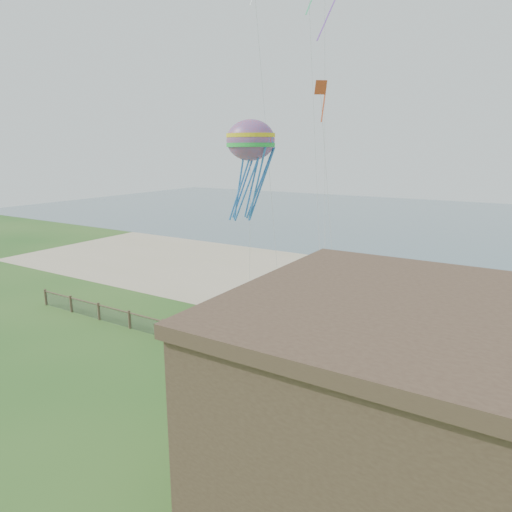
% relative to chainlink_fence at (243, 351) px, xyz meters
% --- Properties ---
extents(ground, '(160.00, 160.00, 0.00)m').
position_rel_chainlink_fence_xyz_m(ground, '(0.00, -6.00, -0.55)').
color(ground, '#245A1F').
rests_on(ground, ground).
extents(sand_beach, '(72.00, 20.00, 0.02)m').
position_rel_chainlink_fence_xyz_m(sand_beach, '(0.00, 16.00, -0.55)').
color(sand_beach, '#C4B58E').
rests_on(sand_beach, ground).
extents(ocean, '(160.00, 68.00, 0.02)m').
position_rel_chainlink_fence_xyz_m(ocean, '(0.00, 60.00, -0.55)').
color(ocean, slate).
rests_on(ocean, ground).
extents(chainlink_fence, '(36.20, 0.20, 1.25)m').
position_rel_chainlink_fence_xyz_m(chainlink_fence, '(0.00, 0.00, 0.00)').
color(chainlink_fence, brown).
rests_on(chainlink_fence, ground).
extents(motel, '(15.00, 10.00, 7.00)m').
position_rel_chainlink_fence_xyz_m(motel, '(13.00, -7.00, 2.95)').
color(motel, '#4B3628').
rests_on(motel, ground).
extents(motel_deck, '(15.00, 2.00, 0.50)m').
position_rel_chainlink_fence_xyz_m(motel_deck, '(13.00, -1.00, -0.30)').
color(motel_deck, brown).
rests_on(motel_deck, ground).
extents(picnic_table, '(1.96, 1.55, 0.78)m').
position_rel_chainlink_fence_xyz_m(picnic_table, '(6.85, -2.09, -0.16)').
color(picnic_table, brown).
rests_on(picnic_table, ground).
extents(octopus_kite, '(3.99, 3.20, 7.26)m').
position_rel_chainlink_fence_xyz_m(octopus_kite, '(-3.66, 6.58, 9.77)').
color(octopus_kite, red).
extents(kite_purple, '(2.16, 2.39, 3.33)m').
position_rel_chainlink_fence_xyz_m(kite_purple, '(-1.06, 12.09, 20.67)').
color(kite_purple, purple).
extents(kite_red, '(1.74, 1.85, 2.33)m').
position_rel_chainlink_fence_xyz_m(kite_red, '(-0.50, 10.61, 14.53)').
color(kite_red, '#C64A23').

